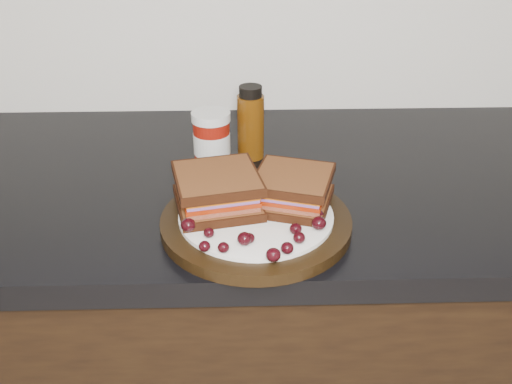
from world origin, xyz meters
TOP-DOWN VIEW (x-y plane):
  - base_cabinets at (0.00, 1.70)m, footprint 3.96×0.58m
  - countertop at (0.00, 1.70)m, footprint 3.98×0.60m
  - plate at (-0.02, 1.53)m, footprint 0.28×0.28m
  - sandwich_left at (-0.08, 1.55)m, footprint 0.14×0.14m
  - sandwich_right at (0.03, 1.55)m, footprint 0.14×0.14m
  - grape_0 at (-0.12, 1.49)m, footprint 0.02×0.02m
  - grape_1 at (-0.09, 1.47)m, footprint 0.02×0.02m
  - grape_2 at (-0.09, 1.44)m, footprint 0.02×0.02m
  - grape_3 at (-0.07, 1.43)m, footprint 0.02×0.02m
  - grape_4 at (-0.04, 1.45)m, footprint 0.02×0.02m
  - grape_5 at (-0.04, 1.45)m, footprint 0.02×0.02m
  - grape_6 at (-0.01, 1.41)m, footprint 0.02×0.02m
  - grape_7 at (0.01, 1.43)m, footprint 0.02×0.02m
  - grape_8 at (0.03, 1.45)m, footprint 0.02×0.02m
  - grape_9 at (0.03, 1.47)m, footprint 0.02×0.02m
  - grape_10 at (0.06, 1.49)m, footprint 0.02×0.02m
  - grape_11 at (0.05, 1.50)m, footprint 0.02×0.02m
  - grape_12 at (0.06, 1.51)m, footprint 0.02×0.02m
  - grape_13 at (0.06, 1.54)m, footprint 0.02×0.02m
  - grape_14 at (0.05, 1.57)m, footprint 0.02×0.02m
  - grape_15 at (0.01, 1.56)m, footprint 0.02×0.02m
  - grape_16 at (-0.07, 1.58)m, footprint 0.02×0.02m
  - grape_17 at (-0.09, 1.57)m, footprint 0.02×0.02m
  - grape_18 at (-0.10, 1.55)m, footprint 0.02×0.02m
  - grape_19 at (-0.10, 1.54)m, footprint 0.02×0.02m
  - grape_20 at (-0.09, 1.51)m, footprint 0.02×0.02m
  - grape_21 at (-0.06, 1.55)m, footprint 0.02×0.02m
  - grape_22 at (-0.09, 1.54)m, footprint 0.02×0.02m
  - grape_23 at (-0.11, 1.55)m, footprint 0.02×0.02m
  - condiment_jar at (-0.10, 1.74)m, footprint 0.07×0.07m
  - oil_bottle at (-0.03, 1.77)m, footprint 0.05×0.05m

SIDE VIEW (x-z plane):
  - base_cabinets at x=0.00m, z-range 0.00..0.86m
  - countertop at x=0.00m, z-range 0.86..0.90m
  - plate at x=-0.02m, z-range 0.90..0.92m
  - grape_1 at x=-0.09m, z-range 0.92..0.94m
  - grape_5 at x=-0.04m, z-range 0.92..0.94m
  - grape_14 at x=0.05m, z-range 0.92..0.94m
  - grape_22 at x=-0.09m, z-range 0.92..0.94m
  - grape_3 at x=-0.07m, z-range 0.92..0.94m
  - grape_2 at x=-0.09m, z-range 0.92..0.94m
  - grape_13 at x=0.06m, z-range 0.92..0.94m
  - grape_8 at x=0.03m, z-range 0.92..0.94m
  - grape_11 at x=0.05m, z-range 0.92..0.94m
  - grape_21 at x=-0.06m, z-range 0.92..0.94m
  - grape_9 at x=0.03m, z-range 0.92..0.94m
  - grape_7 at x=0.01m, z-range 0.92..0.94m
  - grape_18 at x=-0.10m, z-range 0.92..0.94m
  - grape_23 at x=-0.11m, z-range 0.92..0.94m
  - grape_19 at x=-0.10m, z-range 0.92..0.94m
  - grape_20 at x=-0.09m, z-range 0.92..0.94m
  - grape_17 at x=-0.09m, z-range 0.92..0.94m
  - grape_16 at x=-0.07m, z-range 0.92..0.94m
  - grape_6 at x=-0.01m, z-range 0.92..0.94m
  - grape_4 at x=-0.04m, z-range 0.92..0.94m
  - grape_12 at x=0.06m, z-range 0.92..0.94m
  - grape_10 at x=0.06m, z-range 0.92..0.94m
  - grape_0 at x=-0.12m, z-range 0.92..0.94m
  - grape_15 at x=0.01m, z-range 0.92..0.94m
  - sandwich_right at x=0.03m, z-range 0.92..0.97m
  - condiment_jar at x=-0.10m, z-range 0.90..1.00m
  - sandwich_left at x=-0.08m, z-range 0.92..0.98m
  - oil_bottle at x=-0.03m, z-range 0.90..1.03m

